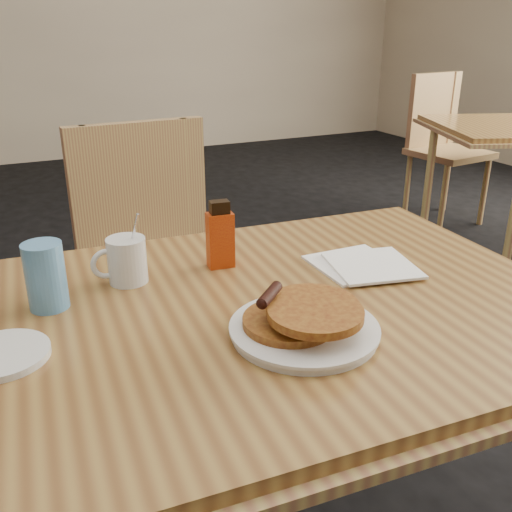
{
  "coord_description": "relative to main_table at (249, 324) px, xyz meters",
  "views": [
    {
      "loc": [
        -0.46,
        -0.86,
        1.26
      ],
      "look_at": [
        -0.04,
        0.03,
        0.85
      ],
      "focal_mm": 40.0,
      "sensor_mm": 36.0,
      "label": 1
    }
  ],
  "objects": [
    {
      "name": "side_saucer",
      "position": [
        -0.44,
        0.0,
        0.05
      ],
      "size": [
        0.19,
        0.19,
        0.01
      ],
      "primitive_type": "cylinder",
      "rotation": [
        0.0,
        0.0,
        0.3
      ],
      "color": "silver",
      "rests_on": "main_table"
    },
    {
      "name": "pancake_plate",
      "position": [
        0.04,
        -0.14,
        0.06
      ],
      "size": [
        0.26,
        0.26,
        0.08
      ],
      "rotation": [
        0.0,
        0.0,
        0.31
      ],
      "color": "silver",
      "rests_on": "main_table"
    },
    {
      "name": "main_table",
      "position": [
        0.0,
        0.0,
        0.0
      ],
      "size": [
        1.38,
        0.98,
        0.75
      ],
      "rotation": [
        0.0,
        0.0,
        -0.06
      ],
      "color": "olive",
      "rests_on": "floor"
    },
    {
      "name": "syrup_bottle",
      "position": [
        0.02,
        0.2,
        0.11
      ],
      "size": [
        0.06,
        0.04,
        0.15
      ],
      "rotation": [
        0.0,
        0.0,
        -0.12
      ],
      "color": "maroon",
      "rests_on": "main_table"
    },
    {
      "name": "chair_neighbor_far",
      "position": [
        2.33,
        2.0,
        -0.14
      ],
      "size": [
        0.47,
        0.47,
        0.95
      ],
      "rotation": [
        0.0,
        0.0,
        0.11
      ],
      "color": "tan",
      "rests_on": "floor"
    },
    {
      "name": "chair_main_far",
      "position": [
        0.01,
        0.77,
        -0.13
      ],
      "size": [
        0.46,
        0.46,
        0.97
      ],
      "rotation": [
        0.0,
        0.0,
        0.05
      ],
      "color": "tan",
      "rests_on": "floor"
    },
    {
      "name": "blue_tumbler",
      "position": [
        -0.35,
        0.16,
        0.1
      ],
      "size": [
        0.08,
        0.08,
        0.13
      ],
      "primitive_type": "cylinder",
      "rotation": [
        0.0,
        0.0,
        -0.12
      ],
      "color": "#518BBF",
      "rests_on": "main_table"
    },
    {
      "name": "napkin_stack",
      "position": [
        0.31,
        0.06,
        0.05
      ],
      "size": [
        0.22,
        0.23,
        0.01
      ],
      "rotation": [
        0.0,
        0.0,
        -0.01
      ],
      "color": "white",
      "rests_on": "main_table"
    },
    {
      "name": "coffee_mug",
      "position": [
        -0.19,
        0.21,
        0.09
      ],
      "size": [
        0.12,
        0.08,
        0.15
      ],
      "rotation": [
        0.0,
        0.0,
        0.21
      ],
      "color": "silver",
      "rests_on": "main_table"
    },
    {
      "name": "wall_back",
      "position": [
        0.05,
        4.97,
        0.69
      ],
      "size": [
        8.0,
        0.0,
        8.0
      ],
      "primitive_type": "plane",
      "rotation": [
        1.57,
        0.0,
        0.0
      ],
      "color": "beige",
      "rests_on": "ground"
    }
  ]
}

